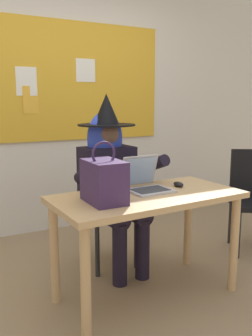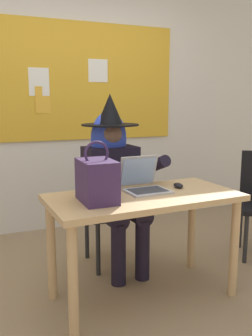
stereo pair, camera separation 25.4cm
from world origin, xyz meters
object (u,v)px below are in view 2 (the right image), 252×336
laptop (144,183)px  handbag (97,180)px  chair_at_desk (108,201)px  computer_mouse (178,185)px  person_costumed (113,171)px  desk_main (144,210)px

laptop → handbag: size_ratio=0.82×
chair_at_desk → computer_mouse: size_ratio=8.83×
computer_mouse → handbag: (-0.65, -0.13, 0.12)m
person_costumed → computer_mouse: bearing=31.8°
chair_at_desk → computer_mouse: bearing=30.3°
chair_at_desk → computer_mouse: 0.71m
desk_main → handbag: size_ratio=3.44×
person_costumed → computer_mouse: (0.32, -0.47, -0.05)m
person_costumed → handbag: bearing=-31.9°
chair_at_desk → handbag: (-0.33, -0.72, 0.35)m
laptop → computer_mouse: (0.26, -0.02, -0.04)m
desk_main → chair_at_desk: (-0.01, 0.67, -0.11)m
desk_main → computer_mouse: (0.31, 0.08, 0.13)m
laptop → handbag: (-0.39, -0.15, 0.08)m
person_costumed → chair_at_desk: bearing=177.6°
chair_at_desk → handbag: handbag is taller
desk_main → chair_at_desk: bearing=91.2°
person_costumed → computer_mouse: 0.57m
chair_at_desk → person_costumed: size_ratio=0.65×
computer_mouse → person_costumed: bearing=132.8°
desk_main → chair_at_desk: chair_at_desk is taller
computer_mouse → handbag: bearing=-160.9°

